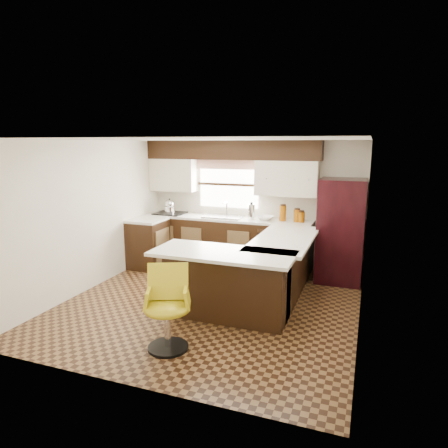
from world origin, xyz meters
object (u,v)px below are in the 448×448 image
at_px(peninsula_return, 227,285).
at_px(refrigerator, 341,231).
at_px(peninsula_long, 280,269).
at_px(bar_chair, 167,309).

distance_m(peninsula_return, refrigerator, 2.48).
bearing_deg(peninsula_long, peninsula_return, -118.30).
distance_m(peninsula_return, bar_chair, 1.13).
distance_m(peninsula_long, peninsula_return, 1.11).
xyz_separation_m(peninsula_return, refrigerator, (1.33, 2.05, 0.43)).
bearing_deg(bar_chair, peninsula_return, 49.56).
bearing_deg(bar_chair, peninsula_long, 44.20).
xyz_separation_m(peninsula_return, bar_chair, (-0.34, -1.07, 0.04)).
bearing_deg(peninsula_long, refrigerator, 53.37).
relative_size(refrigerator, bar_chair, 1.82).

